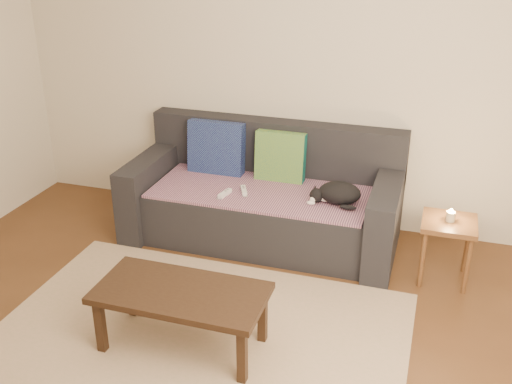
% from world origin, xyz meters
% --- Properties ---
extents(ground, '(4.50, 4.50, 0.00)m').
position_xyz_m(ground, '(0.00, 0.00, 0.00)').
color(ground, brown).
rests_on(ground, ground).
extents(back_wall, '(4.50, 0.04, 2.60)m').
position_xyz_m(back_wall, '(0.00, 2.00, 1.30)').
color(back_wall, beige).
rests_on(back_wall, ground).
extents(sofa, '(2.10, 0.94, 0.87)m').
position_xyz_m(sofa, '(0.00, 1.57, 0.31)').
color(sofa, '#232328').
rests_on(sofa, ground).
extents(throw_blanket, '(1.66, 0.74, 0.02)m').
position_xyz_m(throw_blanket, '(0.00, 1.48, 0.43)').
color(throw_blanket, '#412546').
rests_on(throw_blanket, sofa).
extents(cushion_navy, '(0.46, 0.17, 0.47)m').
position_xyz_m(cushion_navy, '(-0.46, 1.74, 0.63)').
color(cushion_navy, '#13114B').
rests_on(cushion_navy, throw_blanket).
extents(cushion_green, '(0.40, 0.14, 0.40)m').
position_xyz_m(cushion_green, '(0.08, 1.74, 0.63)').
color(cushion_green, '#0D5350').
rests_on(cushion_green, throw_blanket).
extents(cat, '(0.42, 0.33, 0.16)m').
position_xyz_m(cat, '(0.60, 1.43, 0.52)').
color(cat, black).
rests_on(cat, throw_blanket).
extents(wii_remote_a, '(0.10, 0.15, 0.03)m').
position_xyz_m(wii_remote_a, '(-0.11, 1.40, 0.46)').
color(wii_remote_a, white).
rests_on(wii_remote_a, throw_blanket).
extents(wii_remote_b, '(0.06, 0.15, 0.03)m').
position_xyz_m(wii_remote_b, '(-0.23, 1.30, 0.46)').
color(wii_remote_b, white).
rests_on(wii_remote_b, throw_blanket).
extents(side_table, '(0.37, 0.37, 0.46)m').
position_xyz_m(side_table, '(1.40, 1.34, 0.38)').
color(side_table, brown).
rests_on(side_table, ground).
extents(candle, '(0.06, 0.06, 0.09)m').
position_xyz_m(candle, '(1.40, 1.34, 0.50)').
color(candle, beige).
rests_on(candle, side_table).
extents(rug, '(2.50, 1.80, 0.01)m').
position_xyz_m(rug, '(0.00, 0.15, 0.01)').
color(rug, tan).
rests_on(rug, ground).
extents(coffee_table, '(0.99, 0.49, 0.40)m').
position_xyz_m(coffee_table, '(-0.05, 0.09, 0.35)').
color(coffee_table, black).
rests_on(coffee_table, rug).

